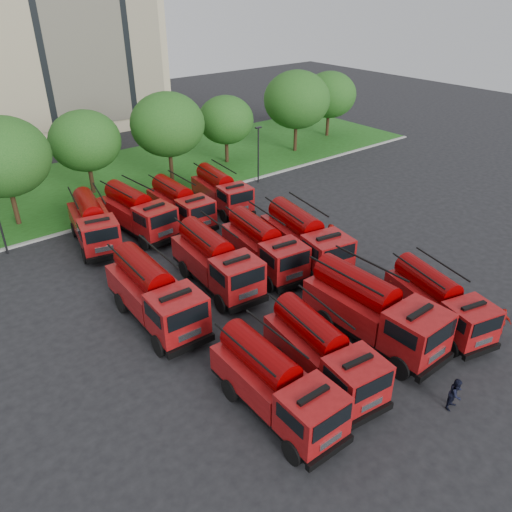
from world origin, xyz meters
The scene contains 29 objects.
ground centered at (0.00, 0.00, 0.00)m, with size 140.00×140.00×0.00m, color black.
lawn centered at (0.00, 26.00, 0.06)m, with size 70.00×16.00×0.12m, color #1C4512.
curb centered at (0.00, 17.90, 0.07)m, with size 70.00×0.30×0.14m, color gray.
apartment_building centered at (2.00, 47.94, 12.50)m, with size 30.00×14.18×25.00m.
tree_2 centered at (-8.00, 21.50, 5.35)m, with size 6.72×6.72×8.22m.
tree_3 centered at (-1.00, 24.00, 4.68)m, with size 5.88×5.88×7.19m.
tree_4 centered at (6.00, 22.50, 5.22)m, with size 6.55×6.55×8.01m.
tree_5 centered at (13.00, 23.50, 4.35)m, with size 5.46×5.46×6.68m.
tree_6 centered at (21.00, 22.00, 5.49)m, with size 6.89×6.89×8.42m.
tree_7 centered at (28.00, 24.00, 4.82)m, with size 6.05×6.05×7.39m.
lamp_post_1 centered at (12.00, 17.20, 2.90)m, with size 0.60×0.25×5.11m.
fire_truck_0 centered at (-4.98, -4.94, 1.56)m, with size 2.63×6.86×3.10m.
fire_truck_1 centered at (-1.95, -4.74, 1.55)m, with size 3.18×7.01×3.08m.
fire_truck_2 centered at (2.16, -4.20, 1.78)m, with size 2.91×7.80×3.54m.
fire_truck_3 centered at (5.82, -5.63, 1.50)m, with size 3.79×6.91×2.99m.
fire_truck_4 centered at (-5.70, 4.10, 1.73)m, with size 3.01×7.64×3.43m.
fire_truck_5 centered at (-1.09, 5.06, 1.68)m, with size 3.20×7.54×3.34m.
fire_truck_6 centered at (2.41, 4.81, 1.62)m, with size 3.34×7.32×3.21m.
fire_truck_7 centered at (5.04, 3.81, 1.72)m, with size 3.86×7.84×3.42m.
fire_truck_8 centered at (-4.65, 14.88, 1.61)m, with size 3.81×7.36×3.20m.
fire_truck_9 centered at (-1.41, 14.56, 1.64)m, with size 3.08×7.35×3.26m.
fire_truck_10 centered at (1.88, 14.08, 1.55)m, with size 2.60×6.82×3.08m.
fire_truck_11 centered at (5.91, 14.41, 1.53)m, with size 3.05×6.89×3.04m.
firefighter_0 centered at (1.23, -6.82, 0.00)m, with size 0.70×0.51×1.92m, color #9A110B.
firefighter_1 centered at (1.25, -9.69, 0.00)m, with size 0.76×0.42×1.57m, color black.
firefighter_2 centered at (7.78, -8.28, 0.00)m, with size 0.92×0.52×1.57m, color #9A110B.
firefighter_3 centered at (5.65, -2.95, 0.00)m, with size 1.18×0.61×1.82m, color #9A110B.
firefighter_4 centered at (-5.80, 2.53, 0.00)m, with size 0.75×0.49×1.54m, color black.
firefighter_5 centered at (7.91, 4.18, 0.00)m, with size 1.61×0.69×1.73m, color #9A110B.
Camera 1 is at (-15.41, -16.68, 16.43)m, focal length 35.00 mm.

